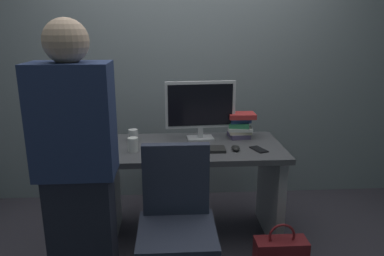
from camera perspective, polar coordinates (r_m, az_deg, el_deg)
name	(u,v)px	position (r m, az deg, el deg)	size (l,w,h in m)	color
ground_plane	(192,235)	(3.02, -0.06, -16.32)	(9.00, 9.00, 0.00)	#3D3842
wall_back	(186,38)	(3.36, -0.92, 13.93)	(6.40, 0.10, 3.00)	gray
desk	(192,175)	(2.79, -0.06, -7.40)	(1.35, 0.68, 0.74)	#4C4C51
office_chair	(177,235)	(2.21, -2.36, -16.36)	(0.52, 0.52, 0.94)	black
person_at_desk	(78,176)	(2.02, -17.38, -7.17)	(0.40, 0.24, 1.64)	#262838
monitor	(200,107)	(2.79, 1.33, 3.27)	(0.54, 0.16, 0.46)	silver
keyboard	(195,149)	(2.59, 0.47, -3.37)	(0.43, 0.13, 0.02)	#262626
mouse	(236,148)	(2.62, 6.83, -3.11)	(0.06, 0.10, 0.03)	black
cup_near_keyboard	(133,145)	(2.60, -9.22, -2.58)	(0.07, 0.07, 0.10)	white
cup_by_monitor	(133,135)	(2.84, -9.15, -1.13)	(0.07, 0.07, 0.09)	silver
book_stack	(240,125)	(2.90, 7.50, 0.49)	(0.21, 0.18, 0.20)	#594C72
cell_phone	(259,149)	(2.65, 10.39, -3.31)	(0.07, 0.14, 0.01)	black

